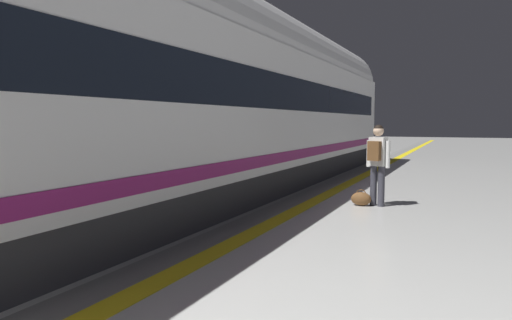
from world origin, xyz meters
TOP-DOWN VIEW (x-y plane):
  - safety_line_strip at (-1.03, 10.00)m, footprint 0.36×80.00m
  - tactile_edge_band at (-1.40, 10.00)m, footprint 0.70×80.00m
  - high_speed_train at (-3.22, 8.11)m, footprint 2.94×29.25m
  - passenger_near at (0.38, 10.38)m, footprint 0.52×0.41m
  - duffel_bag_near at (0.07, 10.27)m, footprint 0.44×0.26m

SIDE VIEW (x-z plane):
  - tactile_edge_band at x=-1.40m, z-range 0.00..0.01m
  - safety_line_strip at x=-1.03m, z-range 0.00..0.01m
  - duffel_bag_near at x=0.07m, z-range -0.03..0.33m
  - passenger_near at x=0.38m, z-range 0.16..1.92m
  - high_speed_train at x=-3.22m, z-range 0.02..4.99m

